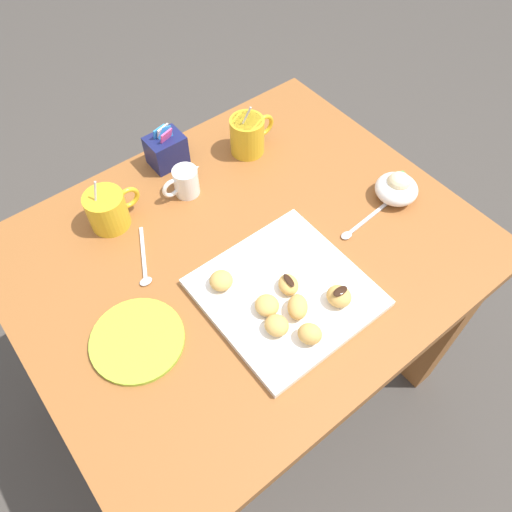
% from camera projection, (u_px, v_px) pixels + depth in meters
% --- Properties ---
extents(ground_plane, '(8.00, 8.00, 0.00)m').
position_uv_depth(ground_plane, '(249.00, 373.00, 1.69)').
color(ground_plane, '#423D38').
extents(dining_table, '(1.01, 0.83, 0.72)m').
position_uv_depth(dining_table, '(246.00, 279.00, 1.21)').
color(dining_table, '#935628').
rests_on(dining_table, ground_plane).
extents(pastry_plate_square, '(0.32, 0.32, 0.02)m').
position_uv_depth(pastry_plate_square, '(285.00, 292.00, 1.03)').
color(pastry_plate_square, white).
rests_on(pastry_plate_square, dining_table).
extents(coffee_mug_mustard_left, '(0.13, 0.09, 0.14)m').
position_uv_depth(coffee_mug_mustard_left, '(108.00, 209.00, 1.11)').
color(coffee_mug_mustard_left, gold).
rests_on(coffee_mug_mustard_left, dining_table).
extents(coffee_mug_mustard_right, '(0.13, 0.09, 0.15)m').
position_uv_depth(coffee_mug_mustard_right, '(248.00, 134.00, 1.25)').
color(coffee_mug_mustard_right, gold).
rests_on(coffee_mug_mustard_right, dining_table).
extents(cream_pitcher_white, '(0.10, 0.06, 0.07)m').
position_uv_depth(cream_pitcher_white, '(185.00, 181.00, 1.18)').
color(cream_pitcher_white, white).
rests_on(cream_pitcher_white, dining_table).
extents(sugar_caddy, '(0.09, 0.07, 0.11)m').
position_uv_depth(sugar_caddy, '(166.00, 150.00, 1.24)').
color(sugar_caddy, '#191E51').
rests_on(sugar_caddy, dining_table).
extents(ice_cream_bowl, '(0.10, 0.10, 0.08)m').
position_uv_depth(ice_cream_bowl, '(397.00, 188.00, 1.17)').
color(ice_cream_bowl, white).
rests_on(ice_cream_bowl, dining_table).
extents(saucer_lime_left, '(0.19, 0.19, 0.01)m').
position_uv_depth(saucer_lime_left, '(137.00, 340.00, 0.97)').
color(saucer_lime_left, '#9EC633').
rests_on(saucer_lime_left, dining_table).
extents(loose_spoon_near_saucer, '(0.16, 0.02, 0.01)m').
position_uv_depth(loose_spoon_near_saucer, '(360.00, 225.00, 1.14)').
color(loose_spoon_near_saucer, silver).
rests_on(loose_spoon_near_saucer, dining_table).
extents(loose_spoon_by_plate, '(0.08, 0.15, 0.01)m').
position_uv_depth(loose_spoon_by_plate, '(144.00, 263.00, 1.08)').
color(loose_spoon_by_plate, silver).
rests_on(loose_spoon_by_plate, dining_table).
extents(beignet_0, '(0.06, 0.06, 0.03)m').
position_uv_depth(beignet_0, '(277.00, 325.00, 0.96)').
color(beignet_0, '#DBA351').
rests_on(beignet_0, pastry_plate_square).
extents(beignet_1, '(0.06, 0.06, 0.04)m').
position_uv_depth(beignet_1, '(310.00, 334.00, 0.95)').
color(beignet_1, '#DBA351').
rests_on(beignet_1, pastry_plate_square).
extents(beignet_2, '(0.06, 0.06, 0.04)m').
position_uv_depth(beignet_2, '(339.00, 296.00, 1.00)').
color(beignet_2, '#DBA351').
rests_on(beignet_2, pastry_plate_square).
extents(chocolate_drizzle_2, '(0.03, 0.02, 0.00)m').
position_uv_depth(chocolate_drizzle_2, '(340.00, 291.00, 0.98)').
color(chocolate_drizzle_2, black).
rests_on(chocolate_drizzle_2, beignet_2).
extents(beignet_3, '(0.07, 0.07, 0.03)m').
position_uv_depth(beignet_3, '(221.00, 281.00, 1.02)').
color(beignet_3, '#DBA351').
rests_on(beignet_3, pastry_plate_square).
extents(beignet_4, '(0.05, 0.05, 0.03)m').
position_uv_depth(beignet_4, '(267.00, 305.00, 0.99)').
color(beignet_4, '#DBA351').
rests_on(beignet_4, pastry_plate_square).
extents(beignet_5, '(0.06, 0.06, 0.03)m').
position_uv_depth(beignet_5, '(288.00, 285.00, 1.02)').
color(beignet_5, '#DBA351').
rests_on(beignet_5, pastry_plate_square).
extents(chocolate_drizzle_5, '(0.02, 0.04, 0.00)m').
position_uv_depth(chocolate_drizzle_5, '(289.00, 280.00, 1.00)').
color(chocolate_drizzle_5, black).
rests_on(chocolate_drizzle_5, beignet_5).
extents(beignet_6, '(0.07, 0.07, 0.04)m').
position_uv_depth(beignet_6, '(298.00, 307.00, 0.98)').
color(beignet_6, '#DBA351').
rests_on(beignet_6, pastry_plate_square).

